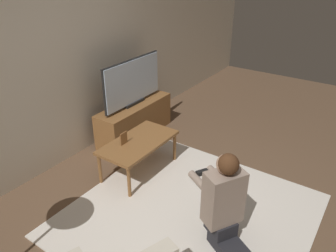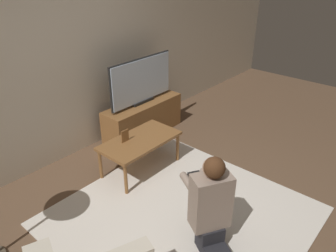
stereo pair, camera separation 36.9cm
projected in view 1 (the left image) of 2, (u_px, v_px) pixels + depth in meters
The scene contains 8 objects.
ground_plane at pixel (190, 215), 3.41m from camera, with size 10.00×10.00×0.00m, color brown.
wall_back at pixel (50, 63), 3.77m from camera, with size 10.00×0.06×2.60m.
rug at pixel (190, 215), 3.40m from camera, with size 2.31×2.30×0.02m.
tv_stand at pixel (135, 120), 4.80m from camera, with size 1.28×0.39×0.51m.
tv at pixel (133, 82), 4.53m from camera, with size 1.12×0.08×0.66m.
coffee_table at pixel (139, 144), 3.92m from camera, with size 0.98×0.52×0.44m.
person_kneeling at pixel (224, 202), 2.87m from camera, with size 0.60×0.79×0.96m.
picture_frame at pixel (124, 138), 3.81m from camera, with size 0.11×0.01×0.15m.
Camera 1 is at (-2.26, -1.28, 2.40)m, focal length 35.00 mm.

